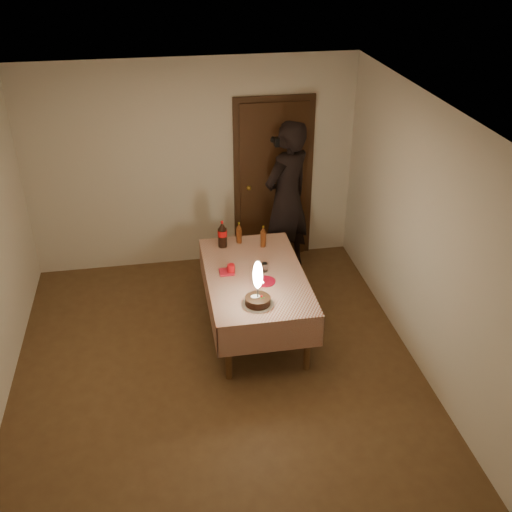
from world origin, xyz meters
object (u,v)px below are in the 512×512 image
at_px(clear_cup, 265,267).
at_px(cola_bottle, 222,234).
at_px(red_cup, 231,269).
at_px(amber_bottle_left, 239,233).
at_px(birthday_cake, 258,293).
at_px(red_plate, 265,281).
at_px(photographer, 287,199).
at_px(dining_table, 255,282).
at_px(amber_bottle_right, 263,237).

xyz_separation_m(clear_cup, cola_bottle, (-0.37, 0.60, 0.11)).
xyz_separation_m(red_cup, amber_bottle_left, (0.18, 0.65, 0.07)).
xyz_separation_m(birthday_cake, red_plate, (0.14, 0.39, -0.13)).
height_order(clear_cup, photographer, photographer).
distance_m(birthday_cake, red_cup, 0.64).
relative_size(red_plate, cola_bottle, 0.69).
xyz_separation_m(red_plate, amber_bottle_left, (-0.13, 0.88, 0.11)).
xyz_separation_m(clear_cup, photographer, (0.49, 1.18, 0.22)).
distance_m(birthday_cake, cola_bottle, 1.21).
height_order(dining_table, cola_bottle, cola_bottle).
relative_size(birthday_cake, red_cup, 4.74).
distance_m(amber_bottle_right, photographer, 0.78).
bearing_deg(clear_cup, photographer, 67.23).
distance_m(red_plate, clear_cup, 0.22).
xyz_separation_m(amber_bottle_left, amber_bottle_right, (0.25, -0.13, 0.00)).
xyz_separation_m(red_plate, clear_cup, (0.04, 0.21, 0.04)).
bearing_deg(dining_table, red_cup, 165.65).
bearing_deg(photographer, red_plate, -110.88).
bearing_deg(amber_bottle_left, clear_cup, -75.67).
bearing_deg(amber_bottle_left, amber_bottle_right, -27.73).
distance_m(dining_table, red_cup, 0.29).
bearing_deg(dining_table, photographer, 63.78).
relative_size(red_cup, amber_bottle_left, 0.39).
height_order(birthday_cake, red_cup, birthday_cake).
xyz_separation_m(birthday_cake, clear_cup, (0.18, 0.60, -0.09)).
xyz_separation_m(dining_table, red_cup, (-0.24, 0.06, 0.15)).
distance_m(amber_bottle_left, amber_bottle_right, 0.29).
bearing_deg(photographer, amber_bottle_left, -142.36).
height_order(cola_bottle, amber_bottle_right, cola_bottle).
bearing_deg(red_plate, red_cup, 144.06).
bearing_deg(photographer, dining_table, -116.22).
xyz_separation_m(birthday_cake, photographer, (0.67, 1.77, 0.13)).
relative_size(dining_table, photographer, 0.89).
bearing_deg(birthday_cake, amber_bottle_left, 89.61).
relative_size(red_cup, clear_cup, 1.11).
relative_size(birthday_cake, photographer, 0.24).
distance_m(red_plate, red_cup, 0.39).
height_order(dining_table, red_plate, red_plate).
bearing_deg(cola_bottle, amber_bottle_left, 17.12).
bearing_deg(clear_cup, red_plate, -99.53).
bearing_deg(clear_cup, amber_bottle_left, 104.33).
bearing_deg(birthday_cake, clear_cup, 73.35).
distance_m(dining_table, clear_cup, 0.18).
distance_m(birthday_cake, photographer, 1.90).
bearing_deg(cola_bottle, birthday_cake, -81.11).
relative_size(red_plate, red_cup, 2.20).
bearing_deg(birthday_cake, red_cup, 105.73).
bearing_deg(red_plate, clear_cup, 80.47).
bearing_deg(red_plate, amber_bottle_right, 80.77).
relative_size(clear_cup, photographer, 0.05).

